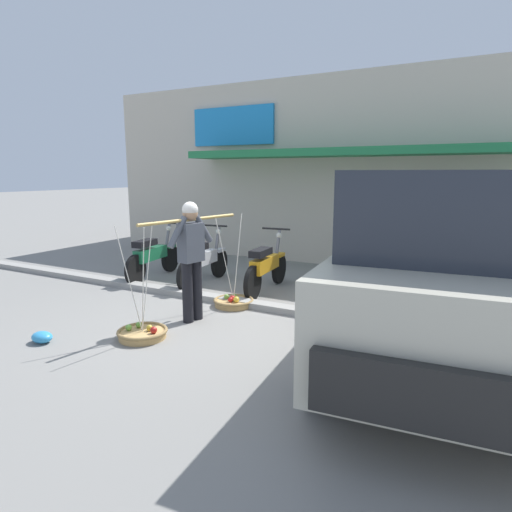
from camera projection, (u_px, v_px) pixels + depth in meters
The scene contains 11 objects.
ground_plane at pixel (223, 319), 6.33m from camera, with size 90.00×90.00×0.00m, color gray.
sidewalk_curb at pixel (246, 303), 6.93m from camera, with size 20.00×0.24×0.10m, color gray.
fruit_vendor at pixel (191, 253), 6.10m from camera, with size 0.36×1.74×1.70m.
fruit_basket_left_side at pixel (142, 332), 5.59m from camera, with size 0.64×0.64×1.45m.
fruit_basket_right_side at pixel (234, 301), 6.94m from camera, with size 0.64×0.64×1.45m.
motorcycle_nearest_shop at pixel (153, 256), 8.72m from camera, with size 0.54×1.81×1.09m.
motorcycle_second_in_row at pixel (203, 261), 8.23m from camera, with size 0.54×1.82×1.09m.
motorcycle_third_in_row at pixel (266, 267), 7.73m from camera, with size 0.54×1.82×1.09m.
parked_truck at pixel (444, 260), 4.86m from camera, with size 2.47×4.94×2.10m.
storefront_building at pixel (377, 172), 11.64m from camera, with size 13.00×6.00×4.20m.
plastic_litter_bag at pixel (42, 337), 5.44m from camera, with size 0.28×0.22×0.14m, color #3393D1.
Camera 1 is at (3.29, -5.10, 2.08)m, focal length 30.73 mm.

